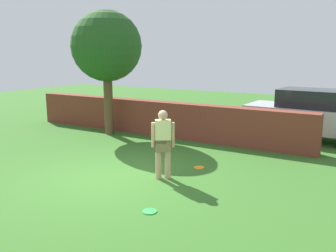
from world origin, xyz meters
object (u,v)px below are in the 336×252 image
at_px(tree, 107,47).
at_px(frisbee_orange, 199,168).
at_px(car, 310,115).
at_px(frisbee_green, 150,211).
at_px(person, 163,141).

height_order(tree, frisbee_orange, tree).
distance_m(tree, car, 7.39).
bearing_deg(tree, car, 23.19).
height_order(tree, frisbee_green, tree).
distance_m(frisbee_orange, frisbee_green, 2.86).
bearing_deg(person, tree, -69.41).
bearing_deg(tree, frisbee_green, -44.19).
bearing_deg(frisbee_green, frisbee_orange, 96.97).
distance_m(tree, frisbee_green, 7.60).
relative_size(tree, person, 2.71).
height_order(person, car, car).
distance_m(tree, person, 5.71).
height_order(frisbee_orange, frisbee_green, same).
bearing_deg(tree, person, -36.50).
bearing_deg(person, frisbee_green, 80.73).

